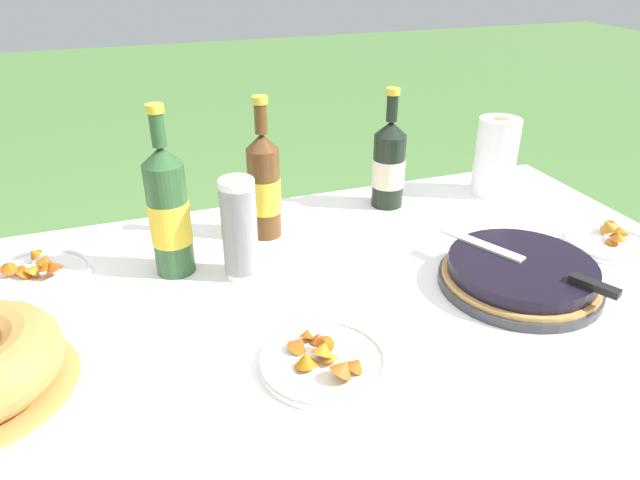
{
  "coord_description": "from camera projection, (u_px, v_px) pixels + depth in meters",
  "views": [
    {
      "loc": [
        -0.27,
        -0.84,
        1.36
      ],
      "look_at": [
        0.08,
        0.16,
        0.8
      ],
      "focal_mm": 32.0,
      "sensor_mm": 36.0,
      "label": 1
    }
  ],
  "objects": [
    {
      "name": "berry_tart",
      "position": [
        520.0,
        274.0,
        1.14
      ],
      "size": [
        0.32,
        0.32,
        0.06
      ],
      "color": "#38383D",
      "rests_on": "tablecloth"
    },
    {
      "name": "tablecloth",
      "position": [
        309.0,
        320.0,
        1.08
      ],
      "size": [
        1.78,
        1.06,
        0.1
      ],
      "color": "white",
      "rests_on": "garden_table"
    },
    {
      "name": "snack_plate_near",
      "position": [
        323.0,
        359.0,
        0.94
      ],
      "size": [
        0.22,
        0.22,
        0.06
      ],
      "color": "white",
      "rests_on": "tablecloth"
    },
    {
      "name": "snack_plate_right",
      "position": [
        609.0,
        241.0,
        1.3
      ],
      "size": [
        0.19,
        0.19,
        0.06
      ],
      "color": "white",
      "rests_on": "tablecloth"
    },
    {
      "name": "garden_table",
      "position": [
        309.0,
        341.0,
        1.1
      ],
      "size": [
        1.77,
        1.05,
        0.73
      ],
      "color": "#A87A47",
      "rests_on": "ground_plane"
    },
    {
      "name": "juice_bottle_red",
      "position": [
        389.0,
        164.0,
        1.46
      ],
      "size": [
        0.08,
        0.08,
        0.31
      ],
      "color": "black",
      "rests_on": "tablecloth"
    },
    {
      "name": "cup_stack",
      "position": [
        239.0,
        229.0,
        1.15
      ],
      "size": [
        0.07,
        0.07,
        0.21
      ],
      "color": "white",
      "rests_on": "tablecloth"
    },
    {
      "name": "serving_knife",
      "position": [
        537.0,
        265.0,
        1.11
      ],
      "size": [
        0.18,
        0.35,
        0.01
      ],
      "rotation": [
        0.0,
        0.0,
        2.01
      ],
      "color": "silver",
      "rests_on": "berry_tart"
    },
    {
      "name": "cider_bottle_green",
      "position": [
        169.0,
        212.0,
        1.15
      ],
      "size": [
        0.08,
        0.08,
        0.36
      ],
      "color": "#2D562D",
      "rests_on": "tablecloth"
    },
    {
      "name": "cider_bottle_amber",
      "position": [
        264.0,
        186.0,
        1.3
      ],
      "size": [
        0.08,
        0.08,
        0.33
      ],
      "color": "brown",
      "rests_on": "tablecloth"
    },
    {
      "name": "paper_towel_roll",
      "position": [
        495.0,
        157.0,
        1.53
      ],
      "size": [
        0.11,
        0.11,
        0.21
      ],
      "color": "white",
      "rests_on": "tablecloth"
    },
    {
      "name": "snack_plate_left",
      "position": [
        35.0,
        275.0,
        1.17
      ],
      "size": [
        0.23,
        0.23,
        0.06
      ],
      "color": "white",
      "rests_on": "tablecloth"
    }
  ]
}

